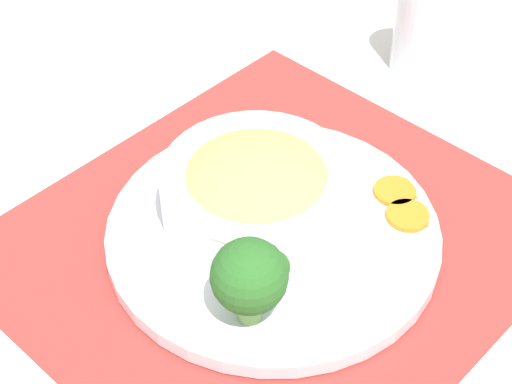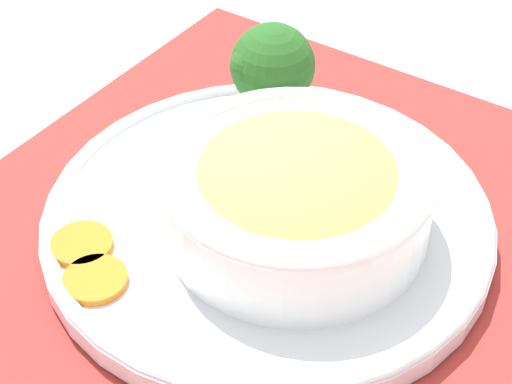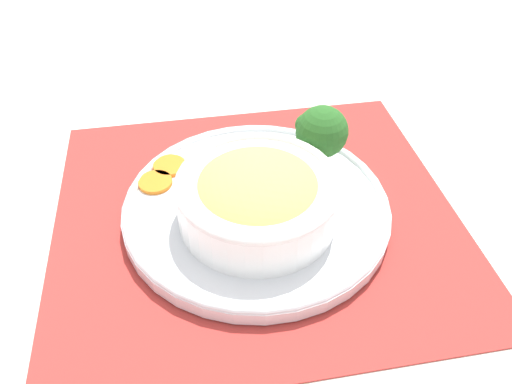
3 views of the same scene
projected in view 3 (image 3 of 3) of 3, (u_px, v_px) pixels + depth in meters
name	position (u px, v px, depth m)	size (l,w,h in m)	color
ground_plane	(256.00, 215.00, 0.60)	(4.00, 4.00, 0.00)	beige
placemat	(256.00, 213.00, 0.60)	(0.52, 0.49, 0.00)	#B2332D
plate	(256.00, 205.00, 0.59)	(0.31, 0.31, 0.02)	silver
bowl	(259.00, 195.00, 0.55)	(0.18, 0.18, 0.07)	white
broccoli_floret	(321.00, 132.00, 0.61)	(0.06, 0.06, 0.08)	#759E51
carrot_slice_near	(170.00, 166.00, 0.63)	(0.04, 0.04, 0.01)	orange
carrot_slice_middle	(155.00, 182.00, 0.61)	(0.04, 0.04, 0.01)	orange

